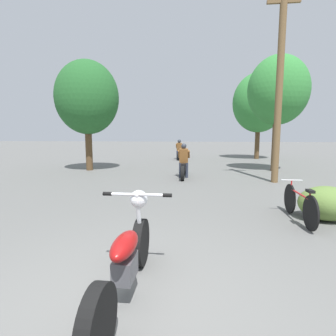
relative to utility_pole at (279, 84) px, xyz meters
name	(u,v)px	position (x,y,z in m)	size (l,w,h in m)	color
ground_plane	(124,307)	(-3.55, -7.42, -3.48)	(120.00, 120.00, 0.00)	#60605E
utility_pole	(279,84)	(0.00, 0.00, 0.00)	(1.10, 0.24, 6.78)	brown
roadside_tree_right_near	(278,91)	(0.84, 3.03, 0.24)	(2.74, 2.47, 5.33)	#513A23
roadside_tree_right_far	(259,103)	(1.42, 9.43, 0.44)	(3.59, 3.23, 6.00)	#513A23
roadside_tree_left	(87,98)	(-8.05, 2.41, -0.03)	(3.01, 2.71, 5.20)	#513A23
roadside_bush	(327,203)	(-0.19, -4.29, -3.13)	(1.10, 0.88, 0.70)	#5B7A38
motorcycle_foreground	(127,258)	(-3.57, -7.23, -3.05)	(0.87, 2.17, 1.04)	black
motorcycle_rider_lead	(184,165)	(-3.36, 0.71, -2.97)	(0.50, 2.07, 1.38)	black
motorcycle_rider_far	(179,152)	(-4.06, 8.40, -2.95)	(0.50, 1.96, 1.39)	black
bicycle_parked	(299,204)	(-0.77, -4.41, -3.13)	(0.44, 1.74, 0.76)	black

